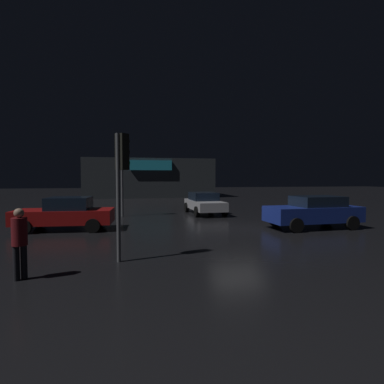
% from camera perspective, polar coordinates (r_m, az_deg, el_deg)
% --- Properties ---
extents(ground_plane, '(120.00, 120.00, 0.00)m').
position_cam_1_polar(ground_plane, '(14.43, 8.64, -6.89)').
color(ground_plane, black).
extents(store_building, '(15.50, 8.39, 4.72)m').
position_cam_1_polar(store_building, '(39.15, -8.15, 2.64)').
color(store_building, '#33383D').
rests_on(store_building, ground).
extents(traffic_signal_main, '(0.42, 0.42, 4.47)m').
position_cam_1_polar(traffic_signal_main, '(19.03, -12.99, 5.06)').
color(traffic_signal_main, '#595B60').
rests_on(traffic_signal_main, ground).
extents(traffic_signal_opposite, '(0.43, 0.42, 3.65)m').
position_cam_1_polar(traffic_signal_opposite, '(8.80, -13.24, 4.93)').
color(traffic_signal_opposite, '#595B60').
rests_on(traffic_signal_opposite, ground).
extents(car_near, '(2.16, 4.45, 1.42)m').
position_cam_1_polar(car_near, '(19.94, 2.33, -2.05)').
color(car_near, '#B7B7BF').
rests_on(car_near, ground).
extents(car_far, '(4.38, 2.20, 1.51)m').
position_cam_1_polar(car_far, '(14.95, -22.89, -3.80)').
color(car_far, '#A51414').
rests_on(car_far, ground).
extents(car_crossing, '(4.48, 2.15, 1.53)m').
position_cam_1_polar(car_crossing, '(15.40, 22.15, -3.45)').
color(car_crossing, navy).
rests_on(car_crossing, ground).
extents(pedestrian, '(0.46, 0.46, 1.69)m').
position_cam_1_polar(pedestrian, '(8.14, -29.99, -7.65)').
color(pedestrian, black).
rests_on(pedestrian, ground).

